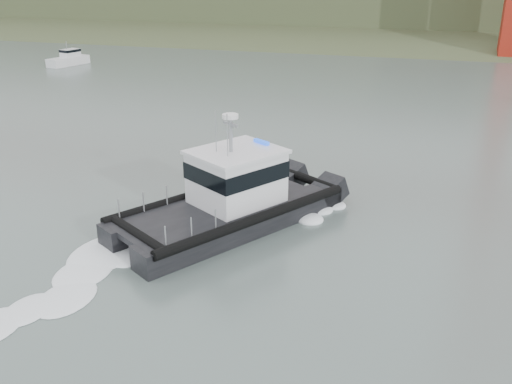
# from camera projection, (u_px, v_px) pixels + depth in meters

# --- Properties ---
(ground) EXTENTS (400.00, 400.00, 0.00)m
(ground) POSITION_uv_depth(u_px,v_px,m) (176.00, 329.00, 21.27)
(ground) COLOR #53635E
(ground) RESTS_ON ground
(patrol_boat) EXTENTS (10.38, 13.06, 6.08)m
(patrol_boat) POSITION_uv_depth(u_px,v_px,m) (231.00, 197.00, 29.35)
(patrol_boat) COLOR black
(patrol_boat) RESTS_ON ground
(motorboat) EXTENTS (3.34, 6.27, 3.28)m
(motorboat) POSITION_uv_depth(u_px,v_px,m) (69.00, 59.00, 77.40)
(motorboat) COLOR silver
(motorboat) RESTS_ON ground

